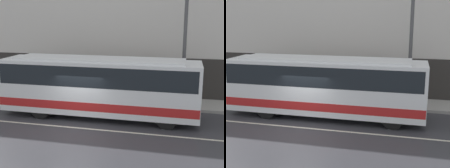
# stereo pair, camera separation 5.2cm
# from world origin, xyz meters

# --- Properties ---
(ground_plane) EXTENTS (60.00, 60.00, 0.00)m
(ground_plane) POSITION_xyz_m (0.00, 0.00, 0.00)
(ground_plane) COLOR #333338
(sidewalk) EXTENTS (60.00, 2.50, 0.17)m
(sidewalk) POSITION_xyz_m (0.00, 5.25, 0.09)
(sidewalk) COLOR #A09E99
(sidewalk) RESTS_ON ground_plane
(lane_stripe) EXTENTS (54.00, 0.14, 0.01)m
(lane_stripe) POSITION_xyz_m (0.00, 0.00, 0.00)
(lane_stripe) COLOR beige
(lane_stripe) RESTS_ON ground_plane
(transit_bus) EXTENTS (10.82, 2.50, 3.29)m
(transit_bus) POSITION_xyz_m (0.68, 1.99, 1.85)
(transit_bus) COLOR white
(transit_bus) RESTS_ON ground_plane
(utility_pole_near) EXTENTS (0.20, 0.20, 7.49)m
(utility_pole_near) POSITION_xyz_m (5.14, 4.41, 3.92)
(utility_pole_near) COLOR #4C4C4F
(utility_pole_near) RESTS_ON sidewalk
(pedestrian_waiting) EXTENTS (0.36, 0.36, 1.69)m
(pedestrian_waiting) POSITION_xyz_m (-0.51, 5.59, 0.96)
(pedestrian_waiting) COLOR #333338
(pedestrian_waiting) RESTS_ON sidewalk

